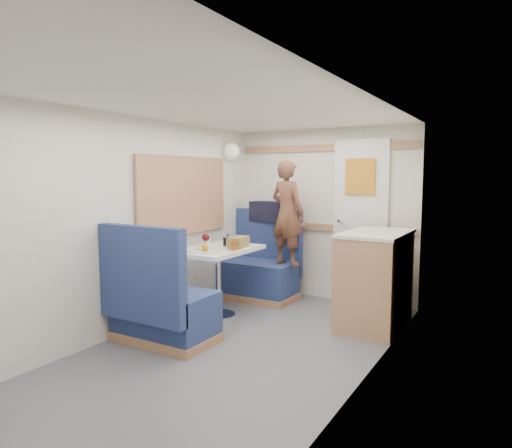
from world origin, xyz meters
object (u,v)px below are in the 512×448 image
Objects in this scene: dome_light at (231,151)px; cheese_block at (201,248)px; person at (287,213)px; orange_fruit at (206,248)px; tumbler_left at (182,246)px; bread_loaf at (239,242)px; salt_grinder at (208,245)px; dinette_table at (218,263)px; bench_near at (160,309)px; tumbler_right at (230,242)px; beer_glass at (234,246)px; tumbler_mid at (230,239)px; wine_glass at (206,238)px; galley_counter at (375,278)px; duffel_bag at (271,211)px; tray at (207,250)px; bench_far at (260,273)px; pepper_grinder at (225,242)px.

cheese_block is (0.38, -1.12, -0.99)m from dome_light.
person reaches higher than orange_fruit.
bread_loaf reaches higher than tumbler_left.
cheese_block is at bearing 21.91° from tumbler_left.
salt_grinder is at bearing 103.12° from cheese_block.
bench_near reaches higher than dinette_table.
tumbler_right is 1.12× the size of beer_glass.
salt_grinder is at bearing -92.25° from tumbler_mid.
beer_glass is at bearing -70.97° from bread_loaf.
tumbler_left is (-0.57, -1.16, -0.27)m from person.
wine_glass is 1.53× the size of tumbler_mid.
galley_counter is 1.90m from tumbler_left.
dome_light is 0.22× the size of galley_counter.
person reaches higher than cheese_block.
duffel_bag is 1.91× the size of bread_loaf.
galley_counter reaches higher than dinette_table.
dome_light is 1.53m from tray.
person reaches higher than tumbler_left.
salt_grinder is (-0.27, -0.06, -0.01)m from beer_glass.
tumbler_mid is at bearing 87.75° from salt_grinder.
duffel_bag is at bearing 89.54° from bench_near.
galley_counter is at bearing 179.21° from person.
wine_glass reaches higher than tray.
person is at bearing 65.21° from dinette_table.
tray is at bearing 87.66° from bench_near.
tumbler_mid is at bearing -92.80° from bench_far.
wine_glass reaches higher than tumbler_right.
tumbler_mid is (0.16, 0.61, 0.00)m from tumbler_left.
bread_loaf is (0.35, 0.49, 0.00)m from tumbler_left.
pepper_grinder is at bearing 91.81° from cheese_block.
galley_counter is at bearing 20.54° from dinette_table.
orange_fruit is at bearing -53.50° from wine_glass.
dome_light reaches higher than wine_glass.
galley_counter is at bearing 28.04° from tray.
galley_counter is at bearing -9.18° from dome_light.
bread_loaf is (0.16, 1.01, 0.47)m from bench_near.
pepper_grinder reaches higher than tray.
person is 10.70× the size of tumbler_right.
wine_glass is (-0.04, 0.04, 0.11)m from tray.
dome_light is 2.03× the size of beer_glass.
orange_fruit is (-0.30, -1.13, -0.27)m from person.
salt_grinder is at bearing 121.02° from orange_fruit.
dinette_table is 9.25× the size of cheese_block.
tumbler_right is (-0.01, 0.44, 0.00)m from orange_fruit.
galley_counter is 1.66m from orange_fruit.
dome_light is at bearing 109.96° from salt_grinder.
orange_fruit is at bearing 88.39° from person.
wine_glass reaches higher than cheese_block.
tumbler_left is 1.02× the size of beer_glass.
wine_glass is at bearing 42.37° from tumbler_left.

